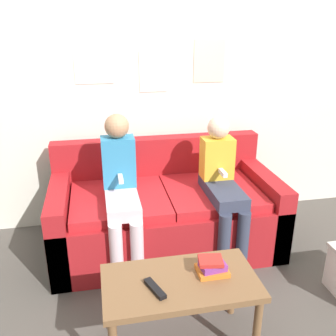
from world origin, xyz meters
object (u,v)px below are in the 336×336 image
object	(u,v)px
person_left	(121,187)
couch	(165,213)
person_right	(222,183)
coffee_table	(180,289)
tv_remote	(155,288)

from	to	relation	value
person_left	couch	bearing A→B (deg)	29.70
person_right	couch	bearing A→B (deg)	152.01
coffee_table	couch	bearing A→B (deg)	83.80
coffee_table	person_left	size ratio (longest dim) A/B	0.74
couch	person_right	size ratio (longest dim) A/B	1.63
couch	tv_remote	xyz separation A→B (m)	(-0.26, -1.11, 0.17)
person_right	tv_remote	distance (m)	1.12
tv_remote	coffee_table	bearing A→B (deg)	-0.87
person_right	tv_remote	world-z (taller)	person_right
couch	person_left	bearing A→B (deg)	-150.30
couch	person_left	xyz separation A→B (m)	(-0.36, -0.20, 0.35)
coffee_table	tv_remote	world-z (taller)	tv_remote
coffee_table	person_left	distance (m)	0.92
couch	tv_remote	bearing A→B (deg)	-103.33
couch	person_right	xyz separation A→B (m)	(0.40, -0.21, 0.32)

